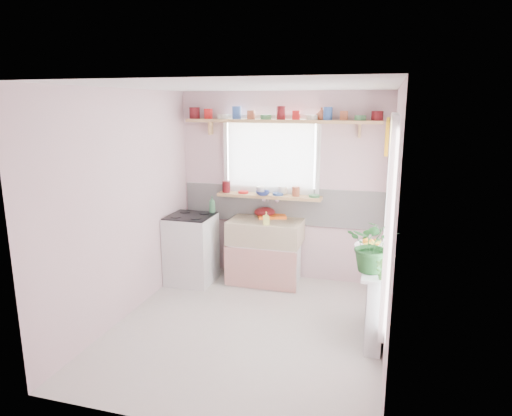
# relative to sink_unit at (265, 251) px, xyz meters

# --- Properties ---
(room) EXTENTS (3.20, 3.20, 3.20)m
(room) POSITION_rel_sink_unit_xyz_m (0.81, -0.43, 0.94)
(room) COLOR silver
(room) RESTS_ON ground
(sink_unit) EXTENTS (0.95, 0.65, 1.11)m
(sink_unit) POSITION_rel_sink_unit_xyz_m (0.00, 0.00, 0.00)
(sink_unit) COLOR white
(sink_unit) RESTS_ON ground
(cooker) EXTENTS (0.58, 0.58, 0.93)m
(cooker) POSITION_rel_sink_unit_xyz_m (-0.95, -0.24, 0.03)
(cooker) COLOR white
(cooker) RESTS_ON ground
(radiator_ledge) EXTENTS (0.22, 0.95, 0.78)m
(radiator_ledge) POSITION_rel_sink_unit_xyz_m (1.45, -1.09, -0.03)
(radiator_ledge) COLOR white
(radiator_ledge) RESTS_ON ground
(windowsill) EXTENTS (1.40, 0.22, 0.04)m
(windowsill) POSITION_rel_sink_unit_xyz_m (-0.00, 0.19, 0.71)
(windowsill) COLOR tan
(windowsill) RESTS_ON room
(pine_shelf) EXTENTS (2.52, 0.24, 0.04)m
(pine_shelf) POSITION_rel_sink_unit_xyz_m (0.15, 0.18, 1.69)
(pine_shelf) COLOR tan
(pine_shelf) RESTS_ON room
(shelf_crockery) EXTENTS (2.47, 0.11, 0.12)m
(shelf_crockery) POSITION_rel_sink_unit_xyz_m (0.13, 0.18, 1.76)
(shelf_crockery) COLOR #590F14
(shelf_crockery) RESTS_ON pine_shelf
(sill_crockery) EXTENTS (1.35, 0.11, 0.12)m
(sill_crockery) POSITION_rel_sink_unit_xyz_m (-0.05, 0.19, 0.78)
(sill_crockery) COLOR #590F14
(sill_crockery) RESTS_ON windowsill
(dish_tray) EXTENTS (0.44, 0.38, 0.04)m
(dish_tray) POSITION_rel_sink_unit_xyz_m (0.03, 0.21, 0.44)
(dish_tray) COLOR orange
(dish_tray) RESTS_ON sink_unit
(colander) EXTENTS (0.36, 0.36, 0.13)m
(colander) POSITION_rel_sink_unit_xyz_m (-0.07, 0.21, 0.48)
(colander) COLOR #5B0F12
(colander) RESTS_ON sink_unit
(jade_plant) EXTENTS (0.52, 0.46, 0.53)m
(jade_plant) POSITION_rel_sink_unit_xyz_m (1.40, -1.30, 0.61)
(jade_plant) COLOR #245B27
(jade_plant) RESTS_ON radiator_ledge
(fruit_bowl) EXTENTS (0.40, 0.40, 0.08)m
(fruit_bowl) POSITION_rel_sink_unit_xyz_m (1.36, -0.69, 0.38)
(fruit_bowl) COLOR white
(fruit_bowl) RESTS_ON radiator_ledge
(herb_pot) EXTENTS (0.11, 0.08, 0.19)m
(herb_pot) POSITION_rel_sink_unit_xyz_m (1.48, -1.49, 0.44)
(herb_pot) COLOR #3C6D2B
(herb_pot) RESTS_ON radiator_ledge
(soap_bottle_sink) EXTENTS (0.10, 0.10, 0.17)m
(soap_bottle_sink) POSITION_rel_sink_unit_xyz_m (0.06, -0.19, 0.50)
(soap_bottle_sink) COLOR #F1F06B
(soap_bottle_sink) RESTS_ON sink_unit
(sill_cup) EXTENTS (0.16, 0.16, 0.11)m
(sill_cup) POSITION_rel_sink_unit_xyz_m (0.17, 0.25, 0.78)
(sill_cup) COLOR silver
(sill_cup) RESTS_ON windowsill
(sill_bowl) EXTENTS (0.20, 0.20, 0.06)m
(sill_bowl) POSITION_rel_sink_unit_xyz_m (-0.07, 0.13, 0.76)
(sill_bowl) COLOR #2D3F93
(sill_bowl) RESTS_ON windowsill
(shelf_vase) EXTENTS (0.17, 0.17, 0.15)m
(shelf_vase) POSITION_rel_sink_unit_xyz_m (0.65, 0.24, 1.78)
(shelf_vase) COLOR #99492F
(shelf_vase) RESTS_ON pine_shelf
(cooker_bottle) EXTENTS (0.10, 0.10, 0.23)m
(cooker_bottle) POSITION_rel_sink_unit_xyz_m (-0.73, -0.02, 0.60)
(cooker_bottle) COLOR #3D7A50
(cooker_bottle) RESTS_ON cooker
(fruit) EXTENTS (0.20, 0.14, 0.10)m
(fruit) POSITION_rel_sink_unit_xyz_m (1.37, -0.69, 0.45)
(fruit) COLOR orange
(fruit) RESTS_ON fruit_bowl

